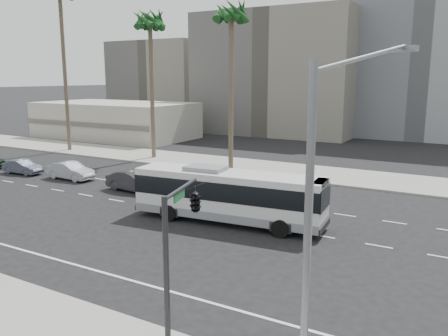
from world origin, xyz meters
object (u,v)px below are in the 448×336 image
Objects in this scene: city_bus at (228,194)px; car_c at (23,167)px; traffic_signal at (193,203)px; car_a at (135,181)px; car_b at (71,171)px; palm_near at (231,17)px; streetlight_corner at (321,205)px; palm_mid at (150,25)px.

city_bus is 3.02× the size of car_c.
traffic_signal reaches higher than car_c.
car_a reaches higher than car_b.
city_bus is 17.82m from car_b.
palm_near is at bearing 113.10° from city_bus.
car_a is 0.91× the size of traffic_signal.
city_bus is 15.66m from streetlight_corner.
palm_near reaches higher than traffic_signal.
traffic_signal is 28.36m from palm_near.
car_b is (-7.49, 0.52, -0.04)m from car_a.
palm_near reaches higher than car_c.
car_c is 35.98m from streetlight_corner.
streetlight_corner is at bearing -31.56° from traffic_signal.
car_b is 26.25m from traffic_signal.
palm_mid is at bearing 2.36° from car_b.
city_bus is 2.62× the size of car_b.
traffic_signal is at bearing -121.87° from car_b.
streetlight_corner reaches higher than city_bus.
car_b is 0.29× the size of palm_mid.
car_a is 12.99m from car_c.
palm_mid is (-27.13, 27.28, 8.35)m from streetlight_corner.
palm_near is (2.59, 10.47, 12.89)m from car_a.
streetlight_corner is 31.69m from palm_near.
car_a is at bearing -92.98° from car_b.
palm_near is at bearing -9.35° from palm_mid.
car_c is 18.63m from palm_mid.
palm_near is (-7.34, 13.61, 11.93)m from city_bus.
streetlight_corner is 0.63× the size of palm_near.
streetlight_corner is 5.32m from traffic_signal.
palm_near reaches higher than car_a.
traffic_signal reaches higher than car_b.
traffic_signal is at bearing -128.97° from car_a.
car_b is (-17.41, 3.66, -1.00)m from city_bus.
city_bus is 23.14m from car_c.
palm_mid is at bearing 170.65° from palm_near.
streetlight_corner is at bearing -56.75° from palm_near.
city_bus is 2.25× the size of traffic_signal.
palm_mid is (5.22, 12.23, 13.06)m from car_c.
car_b is at bearing -88.61° from palm_mid.
car_a is 0.50× the size of streetlight_corner.
city_bus is at bearing -103.12° from car_a.
palm_mid is at bearing 116.02° from traffic_signal.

